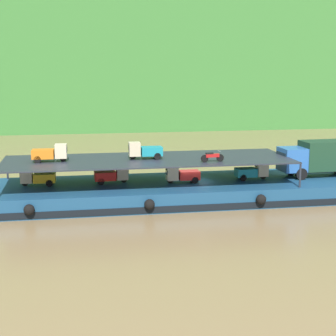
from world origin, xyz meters
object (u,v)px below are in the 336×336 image
object	(u,v)px
mini_truck_lower_fore	(252,171)
mini_truck_upper_stern	(50,153)
cargo_barge	(193,190)
covered_lorry	(320,157)
motorcycle_upper_port	(212,157)
mini_truck_lower_stern	(37,177)
mini_truck_upper_mid	(145,151)
mini_truck_lower_aft	(112,175)
mini_truck_lower_mid	(182,174)

from	to	relation	value
mini_truck_lower_fore	mini_truck_upper_stern	bearing A→B (deg)	179.17
cargo_barge	covered_lorry	world-z (taller)	covered_lorry
motorcycle_upper_port	cargo_barge	bearing A→B (deg)	113.47
mini_truck_lower_stern	mini_truck_lower_fore	size ratio (longest dim) A/B	1.01
mini_truck_lower_stern	mini_truck_upper_stern	world-z (taller)	mini_truck_upper_stern
mini_truck_upper_stern	mini_truck_upper_mid	xyz separation A→B (m)	(7.51, -0.04, 0.00)
mini_truck_upper_mid	mini_truck_upper_stern	bearing A→B (deg)	179.68
cargo_barge	mini_truck_lower_aft	xyz separation A→B (m)	(-6.73, 0.56, 1.44)
cargo_barge	mini_truck_lower_fore	xyz separation A→B (m)	(5.06, -0.08, 1.44)
mini_truck_lower_mid	mini_truck_lower_stern	bearing A→B (deg)	175.33
mini_truck_lower_mid	mini_truck_upper_stern	size ratio (longest dim) A/B	0.99
mini_truck_lower_stern	mini_truck_lower_mid	size ratio (longest dim) A/B	1.01
mini_truck_lower_mid	motorcycle_upper_port	size ratio (longest dim) A/B	1.44
mini_truck_lower_stern	mini_truck_lower_fore	xyz separation A→B (m)	(17.73, -0.69, 0.00)
mini_truck_lower_stern	cargo_barge	bearing A→B (deg)	-2.77
motorcycle_upper_port	mini_truck_lower_fore	bearing A→B (deg)	27.89
mini_truck_upper_mid	motorcycle_upper_port	xyz separation A→B (m)	(5.03, -2.36, -0.26)
cargo_barge	motorcycle_upper_port	bearing A→B (deg)	-66.53
mini_truck_lower_fore	mini_truck_lower_stern	bearing A→B (deg)	177.77
mini_truck_lower_aft	motorcycle_upper_port	xyz separation A→B (m)	(7.71, -2.80, 1.74)
mini_truck_upper_mid	motorcycle_upper_port	size ratio (longest dim) A/B	1.45
cargo_barge	mini_truck_upper_mid	bearing A→B (deg)	178.29
mini_truck_lower_aft	mini_truck_upper_mid	world-z (taller)	mini_truck_upper_mid
covered_lorry	mini_truck_lower_mid	distance (m)	12.35
cargo_barge	covered_lorry	bearing A→B (deg)	0.81
mini_truck_lower_aft	mini_truck_lower_mid	bearing A→B (deg)	-8.96
covered_lorry	mini_truck_lower_aft	world-z (taller)	covered_lorry
mini_truck_lower_stern	motorcycle_upper_port	bearing A→B (deg)	-11.80
mini_truck_lower_aft	motorcycle_upper_port	bearing A→B (deg)	-19.96
mini_truck_lower_mid	mini_truck_upper_mid	xyz separation A→B (m)	(-3.02, 0.46, 2.00)
motorcycle_upper_port	mini_truck_lower_aft	bearing A→B (deg)	160.04
mini_truck_lower_stern	mini_truck_lower_mid	world-z (taller)	same
cargo_barge	mini_truck_upper_stern	distance (m)	12.08
cargo_barge	mini_truck_lower_stern	xyz separation A→B (m)	(-12.68, 0.61, 1.44)
mini_truck_upper_stern	mini_truck_lower_stern	bearing A→B (deg)	157.80
mini_truck_lower_stern	mini_truck_lower_aft	size ratio (longest dim) A/B	0.99
mini_truck_lower_stern	covered_lorry	bearing A→B (deg)	-1.09
mini_truck_upper_stern	motorcycle_upper_port	bearing A→B (deg)	-10.84
mini_truck_lower_mid	mini_truck_upper_mid	distance (m)	3.65
covered_lorry	mini_truck_lower_aft	distance (m)	18.02
covered_lorry	mini_truck_lower_fore	bearing A→B (deg)	-177.82
mini_truck_lower_aft	mini_truck_lower_fore	world-z (taller)	same
mini_truck_lower_aft	mini_truck_upper_mid	size ratio (longest dim) A/B	1.02
covered_lorry	mini_truck_lower_stern	xyz separation A→B (m)	(-23.93, 0.46, -1.00)
mini_truck_upper_stern	motorcycle_upper_port	size ratio (longest dim) A/B	1.46
mini_truck_lower_stern	mini_truck_upper_mid	size ratio (longest dim) A/B	1.01
mini_truck_upper_mid	mini_truck_lower_fore	bearing A→B (deg)	-1.25
mini_truck_lower_aft	mini_truck_lower_mid	world-z (taller)	same
mini_truck_upper_stern	mini_truck_upper_mid	bearing A→B (deg)	-0.32
covered_lorry	mini_truck_upper_stern	distance (m)	22.85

